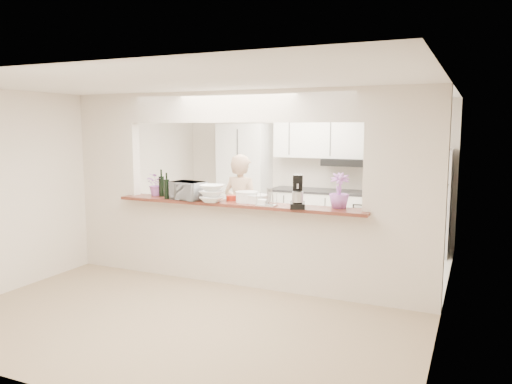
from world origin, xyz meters
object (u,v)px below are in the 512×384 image
Objects in this scene: toaster_oven at (188,191)px; stand_mixer at (298,193)px; person at (241,211)px; refrigerator at (426,202)px.

toaster_oven is 1.09× the size of stand_mixer.
refrigerator is at bearing -133.49° from person.
person is (0.35, 0.90, -0.39)m from toaster_oven.
stand_mixer is (-1.20, -2.79, 0.42)m from refrigerator.
person is (-2.40, -1.85, -0.03)m from refrigerator.
toaster_oven is (-2.75, -2.75, 0.36)m from refrigerator.
stand_mixer reaches higher than toaster_oven.
person is (-1.20, 0.94, -0.45)m from stand_mixer.
toaster_oven is 1.55m from stand_mixer.
person reaches higher than stand_mixer.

